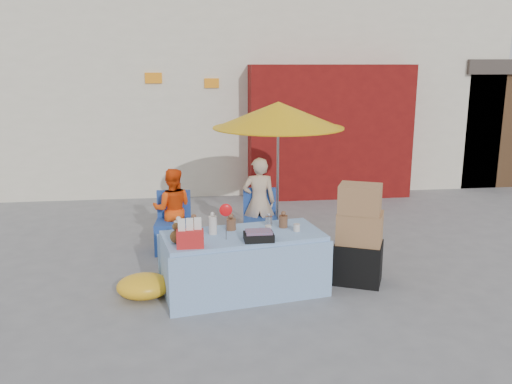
{
  "coord_description": "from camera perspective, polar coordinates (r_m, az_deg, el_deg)",
  "views": [
    {
      "loc": [
        -0.6,
        -6.16,
        2.63
      ],
      "look_at": [
        0.26,
        0.6,
        1.0
      ],
      "focal_mm": 38.0,
      "sensor_mm": 36.0,
      "label": 1
    }
  ],
  "objects": [
    {
      "name": "chair_left",
      "position": [
        7.81,
        -8.7,
        -4.41
      ],
      "size": [
        0.52,
        0.51,
        0.85
      ],
      "rotation": [
        0.0,
        0.0,
        -0.08
      ],
      "color": "#22459C",
      "rests_on": "ground"
    },
    {
      "name": "ground",
      "position": [
        6.73,
        -1.61,
        -9.57
      ],
      "size": [
        80.0,
        80.0,
        0.0
      ],
      "primitive_type": "plane",
      "color": "slate",
      "rests_on": "ground"
    },
    {
      "name": "vendor_beige",
      "position": [
        7.89,
        0.31,
        -1.04
      ],
      "size": [
        0.5,
        0.35,
        1.31
      ],
      "primitive_type": "imported",
      "rotation": [
        0.0,
        0.0,
        3.06
      ],
      "color": "#D1B294",
      "rests_on": "ground"
    },
    {
      "name": "tarp_bundle",
      "position": [
        6.42,
        -11.73,
        -9.68
      ],
      "size": [
        0.77,
        0.7,
        0.28
      ],
      "primitive_type": "ellipsoid",
      "rotation": [
        0.0,
        0.0,
        0.41
      ],
      "color": "yellow",
      "rests_on": "ground"
    },
    {
      "name": "vendor_orange",
      "position": [
        7.85,
        -8.78,
        -1.78
      ],
      "size": [
        0.61,
        0.49,
        1.18
      ],
      "primitive_type": "imported",
      "rotation": [
        0.0,
        0.0,
        3.06
      ],
      "color": "#FE4A0D",
      "rests_on": "ground"
    },
    {
      "name": "backdrop",
      "position": [
        13.73,
        -2.73,
        15.4
      ],
      "size": [
        14.0,
        8.0,
        7.8
      ],
      "color": "silver",
      "rests_on": "ground"
    },
    {
      "name": "chair_right",
      "position": [
        7.88,
        0.45,
        -4.1
      ],
      "size": [
        0.52,
        0.51,
        0.85
      ],
      "rotation": [
        0.0,
        0.0,
        -0.08
      ],
      "color": "#22459C",
      "rests_on": "ground"
    },
    {
      "name": "market_table",
      "position": [
        6.35,
        -1.4,
        -7.42
      ],
      "size": [
        1.99,
        1.19,
        1.13
      ],
      "rotation": [
        0.0,
        0.0,
        0.18
      ],
      "color": "#96BBF0",
      "rests_on": "ground"
    },
    {
      "name": "box_stack",
      "position": [
        6.68,
        10.8,
        -4.77
      ],
      "size": [
        0.69,
        0.64,
        1.23
      ],
      "rotation": [
        0.0,
        0.0,
        -0.43
      ],
      "color": "black",
      "rests_on": "ground"
    },
    {
      "name": "umbrella",
      "position": [
        7.87,
        2.37,
        8.05
      ],
      "size": [
        1.9,
        1.9,
        2.09
      ],
      "color": "gray",
      "rests_on": "ground"
    }
  ]
}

